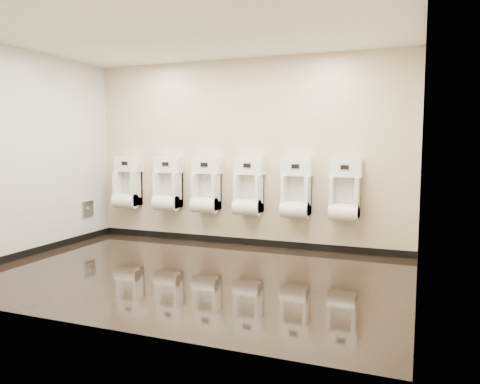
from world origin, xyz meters
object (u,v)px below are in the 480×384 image
at_px(urinal_3, 248,191).
at_px(urinal_4, 296,193).
at_px(access_panel, 88,209).
at_px(urinal_1, 168,188).
at_px(urinal_5, 345,195).
at_px(urinal_0, 127,186).
at_px(urinal_2, 206,189).

xyz_separation_m(urinal_3, urinal_4, (0.72, 0.00, 0.00)).
relative_size(access_panel, urinal_3, 0.30).
distance_m(urinal_1, urinal_5, 2.77).
distance_m(access_panel, urinal_4, 3.38).
bearing_deg(urinal_1, urinal_4, 0.00).
height_order(urinal_1, urinal_3, same).
xyz_separation_m(urinal_0, urinal_4, (2.85, 0.00, 0.00)).
height_order(urinal_0, urinal_2, same).
xyz_separation_m(urinal_0, urinal_2, (1.43, 0.00, 0.00)).
bearing_deg(urinal_5, urinal_2, 180.00).
distance_m(urinal_3, urinal_4, 0.72).
xyz_separation_m(urinal_2, urinal_3, (0.69, 0.00, 0.00)).
distance_m(urinal_0, urinal_2, 1.43).
bearing_deg(urinal_4, urinal_2, 180.00).
relative_size(urinal_0, urinal_3, 1.00).
distance_m(urinal_4, urinal_5, 0.69).
relative_size(urinal_1, urinal_5, 1.00).
distance_m(access_panel, urinal_1, 1.35).
xyz_separation_m(urinal_1, urinal_5, (2.77, 0.00, 0.00)).
bearing_deg(access_panel, urinal_3, 8.75).
height_order(urinal_0, urinal_4, same).
relative_size(access_panel, urinal_5, 0.30).
distance_m(access_panel, urinal_2, 1.99).
height_order(urinal_1, urinal_2, same).
bearing_deg(urinal_5, urinal_1, 180.00).
distance_m(access_panel, urinal_5, 4.06).
xyz_separation_m(access_panel, urinal_5, (4.02, 0.40, 0.35)).
bearing_deg(access_panel, urinal_5, 5.71).
relative_size(urinal_2, urinal_3, 1.00).
bearing_deg(urinal_4, urinal_1, 180.00).
xyz_separation_m(urinal_1, urinal_3, (1.37, 0.00, 0.00)).
bearing_deg(urinal_5, urinal_3, 180.00).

